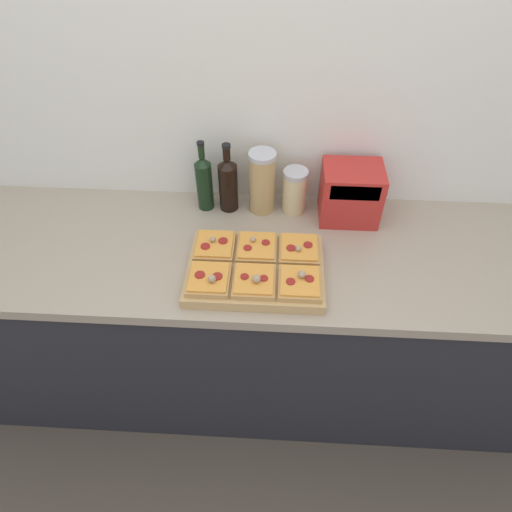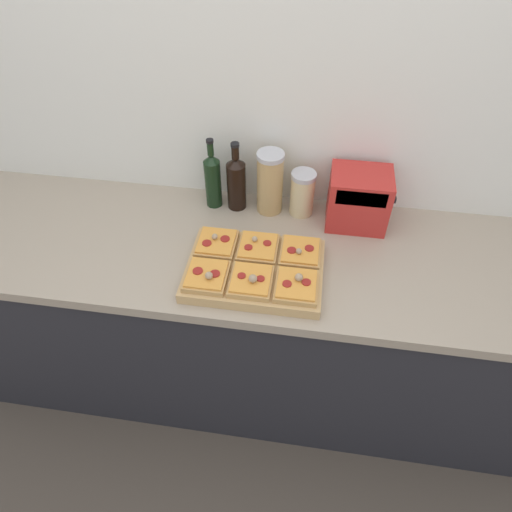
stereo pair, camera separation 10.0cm
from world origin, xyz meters
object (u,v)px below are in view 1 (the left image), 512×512
(wine_bottle, at_px, (228,183))
(grain_jar_tall, at_px, (262,182))
(cutting_board, at_px, (256,270))
(olive_oil_bottle, at_px, (204,182))
(grain_jar_short, at_px, (295,191))
(toaster_oven, at_px, (350,193))

(wine_bottle, relative_size, grain_jar_tall, 1.12)
(cutting_board, height_order, olive_oil_bottle, olive_oil_bottle)
(olive_oil_bottle, bearing_deg, grain_jar_tall, -0.00)
(olive_oil_bottle, distance_m, grain_jar_tall, 0.22)
(cutting_board, xyz_separation_m, grain_jar_short, (0.13, 0.36, 0.07))
(wine_bottle, distance_m, grain_jar_tall, 0.13)
(cutting_board, xyz_separation_m, wine_bottle, (-0.13, 0.36, 0.10))
(olive_oil_bottle, xyz_separation_m, grain_jar_tall, (0.22, -0.00, 0.01))
(olive_oil_bottle, relative_size, grain_jar_tall, 1.14)
(olive_oil_bottle, bearing_deg, cutting_board, -58.84)
(wine_bottle, bearing_deg, toaster_oven, -3.20)
(wine_bottle, xyz_separation_m, grain_jar_short, (0.26, 0.00, -0.03))
(cutting_board, relative_size, grain_jar_short, 2.53)
(olive_oil_bottle, xyz_separation_m, toaster_oven, (0.56, -0.03, -0.01))
(cutting_board, distance_m, grain_jar_short, 0.39)
(cutting_board, height_order, grain_jar_tall, grain_jar_tall)
(olive_oil_bottle, height_order, grain_jar_tall, olive_oil_bottle)
(wine_bottle, distance_m, toaster_oven, 0.47)
(grain_jar_tall, relative_size, grain_jar_short, 1.40)
(grain_jar_short, bearing_deg, grain_jar_tall, -180.00)
(cutting_board, distance_m, toaster_oven, 0.49)
(toaster_oven, bearing_deg, cutting_board, -135.40)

